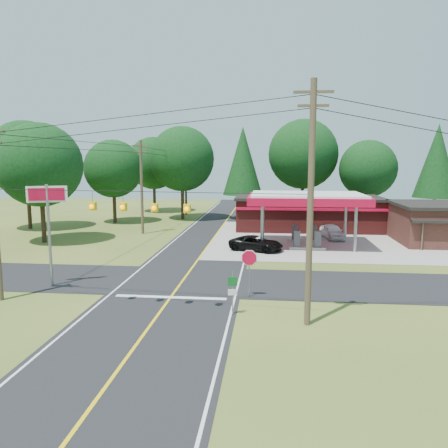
# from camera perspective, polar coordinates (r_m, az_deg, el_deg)

# --- Properties ---
(ground) EXTENTS (120.00, 120.00, 0.00)m
(ground) POSITION_cam_1_polar(r_m,az_deg,el_deg) (29.12, -5.40, -7.39)
(ground) COLOR #43591F
(ground) RESTS_ON ground
(main_highway) EXTENTS (8.00, 120.00, 0.02)m
(main_highway) POSITION_cam_1_polar(r_m,az_deg,el_deg) (29.11, -5.40, -7.37)
(main_highway) COLOR black
(main_highway) RESTS_ON ground
(cross_road) EXTENTS (70.00, 7.00, 0.02)m
(cross_road) POSITION_cam_1_polar(r_m,az_deg,el_deg) (29.11, -5.40, -7.36)
(cross_road) COLOR black
(cross_road) RESTS_ON ground
(lane_center_yellow) EXTENTS (0.15, 110.00, 0.00)m
(lane_center_yellow) POSITION_cam_1_polar(r_m,az_deg,el_deg) (29.11, -5.40, -7.34)
(lane_center_yellow) COLOR yellow
(lane_center_yellow) RESTS_ON main_highway
(gas_canopy) EXTENTS (10.60, 7.40, 4.88)m
(gas_canopy) POSITION_cam_1_polar(r_m,az_deg,el_deg) (40.77, 10.74, 3.10)
(gas_canopy) COLOR gray
(gas_canopy) RESTS_ON ground
(convenience_store) EXTENTS (16.40, 7.55, 3.80)m
(convenience_store) POSITION_cam_1_polar(r_m,az_deg,el_deg) (50.99, 10.87, 1.46)
(convenience_store) COLOR maroon
(convenience_store) RESTS_ON ground
(utility_pole_near_right) EXTENTS (1.80, 0.30, 11.50)m
(utility_pole_near_right) POSITION_cam_1_polar(r_m,az_deg,el_deg) (20.65, 11.23, 2.86)
(utility_pole_near_right) COLOR #473828
(utility_pole_near_right) RESTS_ON ground
(utility_pole_far_left) EXTENTS (1.80, 0.30, 10.00)m
(utility_pole_far_left) POSITION_cam_1_polar(r_m,az_deg,el_deg) (47.54, -10.71, 4.96)
(utility_pole_far_left) COLOR #473828
(utility_pole_far_left) RESTS_ON ground
(utility_pole_north) EXTENTS (0.30, 0.30, 9.50)m
(utility_pole_north) POSITION_cam_1_polar(r_m,az_deg,el_deg) (63.71, -5.02, 5.48)
(utility_pole_north) COLOR #473828
(utility_pole_north) RESTS_ON ground
(overhead_beacons) EXTENTS (17.04, 2.04, 1.03)m
(overhead_beacons) POSITION_cam_1_polar(r_m,az_deg,el_deg) (22.52, -11.12, 3.96)
(overhead_beacons) COLOR black
(overhead_beacons) RESTS_ON ground
(treeline_backdrop) EXTENTS (70.27, 51.59, 13.30)m
(treeline_backdrop) POSITION_cam_1_polar(r_m,az_deg,el_deg) (51.70, 0.66, 7.89)
(treeline_backdrop) COLOR #332316
(treeline_backdrop) RESTS_ON ground
(suv_car) EXTENTS (5.98, 5.98, 1.30)m
(suv_car) POSITION_cam_1_polar(r_m,az_deg,el_deg) (38.31, 4.21, -2.56)
(suv_car) COLOR black
(suv_car) RESTS_ON ground
(sedan_car) EXTENTS (4.92, 4.92, 1.43)m
(sedan_car) POSITION_cam_1_polar(r_m,az_deg,el_deg) (45.49, 13.97, -0.98)
(sedan_car) COLOR white
(sedan_car) RESTS_ON ground
(big_stop_sign) EXTENTS (2.24, 0.95, 6.41)m
(big_stop_sign) POSITION_cam_1_polar(r_m,az_deg,el_deg) (29.04, -22.02, 1.49)
(big_stop_sign) COLOR gray
(big_stop_sign) RESTS_ON ground
(octagonal_stop_sign) EXTENTS (0.96, 0.10, 2.81)m
(octagonal_stop_sign) POSITION_cam_1_polar(r_m,az_deg,el_deg) (25.15, 3.31, -4.91)
(octagonal_stop_sign) COLOR gray
(octagonal_stop_sign) RESTS_ON ground
(route_sign_post) EXTENTS (0.47, 0.11, 2.30)m
(route_sign_post) POSITION_cam_1_polar(r_m,az_deg,el_deg) (22.48, 1.13, -8.46)
(route_sign_post) COLOR gray
(route_sign_post) RESTS_ON ground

